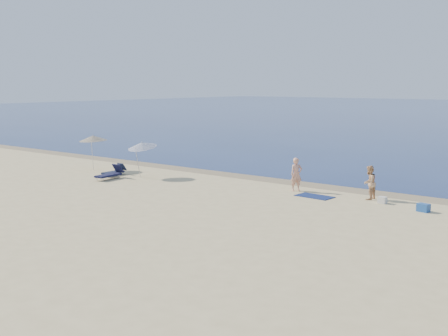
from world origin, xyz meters
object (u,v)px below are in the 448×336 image
object	(u,v)px
person_left	(296,174)
person_right	(369,183)
blue_cooler	(423,208)
umbrella_near	(142,145)

from	to	relation	value
person_left	person_right	size ratio (longest dim) A/B	1.05
blue_cooler	umbrella_near	size ratio (longest dim) A/B	0.22
person_left	umbrella_near	world-z (taller)	umbrella_near
person_left	umbrella_near	size ratio (longest dim) A/B	0.76
blue_cooler	umbrella_near	bearing A→B (deg)	-165.31
person_right	umbrella_near	size ratio (longest dim) A/B	0.72
blue_cooler	umbrella_near	xyz separation A→B (m)	(-15.42, -1.01, 1.64)
umbrella_near	person_right	bearing A→B (deg)	8.45
umbrella_near	blue_cooler	bearing A→B (deg)	3.34
person_right	umbrella_near	xyz separation A→B (m)	(-12.62, -1.97, 1.03)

